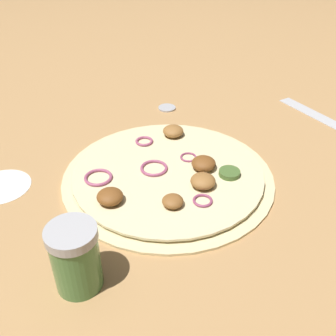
# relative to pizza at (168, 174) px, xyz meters

# --- Properties ---
(ground_plane) EXTENTS (3.00, 3.00, 0.00)m
(ground_plane) POSITION_rel_pizza_xyz_m (0.00, -0.00, -0.01)
(ground_plane) COLOR tan
(pizza) EXTENTS (0.34, 0.34, 0.03)m
(pizza) POSITION_rel_pizza_xyz_m (0.00, 0.00, 0.00)
(pizza) COLOR beige
(pizza) RESTS_ON ground_plane
(spice_jar) EXTENTS (0.06, 0.06, 0.09)m
(spice_jar) POSITION_rel_pizza_xyz_m (0.20, 0.12, 0.04)
(spice_jar) COLOR #4C7F42
(spice_jar) RESTS_ON ground_plane
(loose_cap) EXTENTS (0.04, 0.04, 0.01)m
(loose_cap) POSITION_rel_pizza_xyz_m (-0.13, -0.21, -0.00)
(loose_cap) COLOR #B2B2B7
(loose_cap) RESTS_ON ground_plane
(flour_patch) EXTENTS (0.09, 0.09, 0.00)m
(flour_patch) POSITION_rel_pizza_xyz_m (0.23, -0.12, -0.01)
(flour_patch) COLOR white
(flour_patch) RESTS_ON ground_plane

